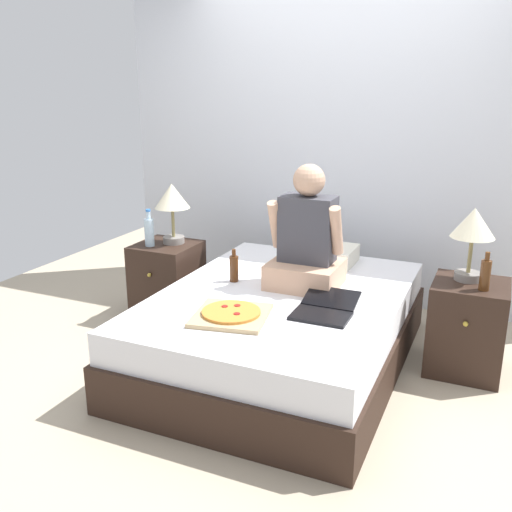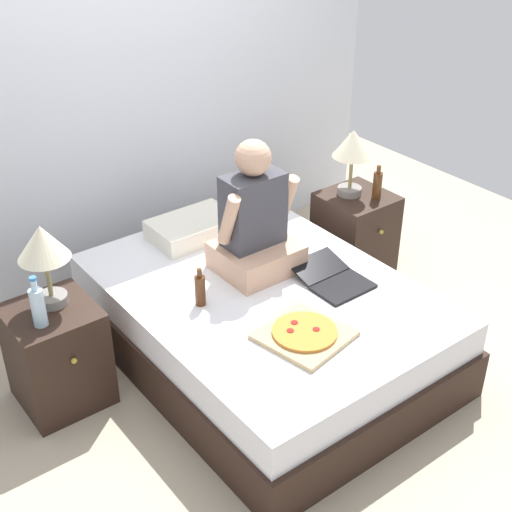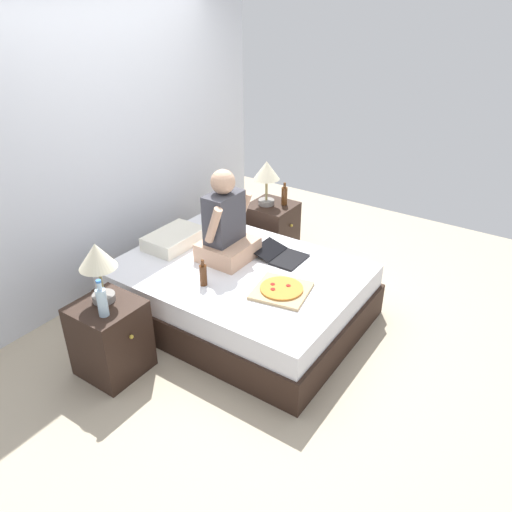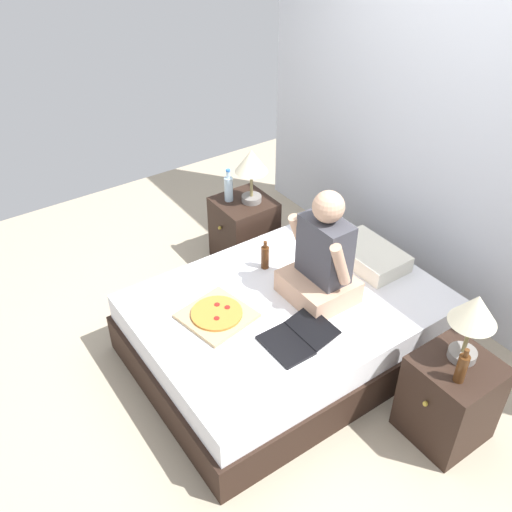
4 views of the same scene
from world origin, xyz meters
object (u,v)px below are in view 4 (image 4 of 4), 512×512
lamp_on_left_nightstand (251,165)px  person_seated (322,260)px  beer_bottle_on_bed (265,257)px  nightstand_left (244,231)px  beer_bottle (462,368)px  laptop (295,339)px  water_bottle (229,188)px  nightstand_right (449,398)px  pizza_box (217,315)px  bed (287,326)px  lamp_on_right_nightstand (474,314)px

lamp_on_left_nightstand → person_seated: 1.16m
person_seated → beer_bottle_on_bed: 0.51m
nightstand_left → beer_bottle: size_ratio=2.50×
laptop → beer_bottle_on_bed: (-0.71, 0.29, 0.07)m
person_seated → beer_bottle_on_bed: bearing=-165.2°
water_bottle → nightstand_right: water_bottle is taller
nightstand_left → nightstand_right: 2.16m
beer_bottle → laptop: (-0.81, -0.48, -0.17)m
nightstand_right → pizza_box: (-1.20, -0.85, 0.21)m
bed → person_seated: size_ratio=2.57×
pizza_box → beer_bottle_on_bed: 0.61m
bed → water_bottle: size_ratio=7.26×
bed → person_seated: (0.09, 0.19, 0.53)m
bed → nightstand_right: (1.08, 0.37, 0.05)m
beer_bottle → beer_bottle_on_bed: (-1.52, -0.20, -0.10)m
beer_bottle → pizza_box: beer_bottle is taller
water_bottle → lamp_on_right_nightstand: lamp_on_right_nightstand is taller
lamp_on_right_nightstand → person_seated: bearing=-166.8°
lamp_on_left_nightstand → laptop: 1.57m
laptop → bed: bearing=148.2°
beer_bottle_on_bed → bed: bearing=-11.5°
lamp_on_right_nightstand → laptop: bearing=-138.3°
nightstand_right → person_seated: (-0.99, -0.18, 0.48)m
lamp_on_left_nightstand → pizza_box: bearing=-44.3°
laptop → beer_bottle_on_bed: beer_bottle_on_bed is taller
water_bottle → lamp_on_right_nightstand: bearing=3.6°
nightstand_right → pizza_box: bearing=-144.5°
nightstand_left → lamp_on_left_nightstand: bearing=51.4°
beer_bottle_on_bed → beer_bottle: bearing=7.4°
water_bottle → pizza_box: water_bottle is taller
bed → pizza_box: pizza_box is taller
beer_bottle → lamp_on_right_nightstand: bearing=123.7°
lamp_on_right_nightstand → laptop: 1.03m
water_bottle → nightstand_right: size_ratio=0.48×
beer_bottle → person_seated: 1.07m
lamp_on_left_nightstand → water_bottle: (-0.12, -0.14, -0.22)m
nightstand_left → bed: bearing=-19.0°
beer_bottle → lamp_on_left_nightstand: bearing=176.1°
nightstand_left → beer_bottle: beer_bottle is taller
bed → beer_bottle: (1.15, 0.27, 0.44)m
laptop → lamp_on_right_nightstand: bearing=41.7°
water_bottle → beer_bottle_on_bed: bearing=-14.6°
nightstand_right → beer_bottle_on_bed: beer_bottle_on_bed is taller
person_seated → laptop: 0.55m
lamp_on_right_nightstand → pizza_box: lamp_on_right_nightstand is taller
lamp_on_right_nightstand → pizza_box: size_ratio=0.96×
water_bottle → beer_bottle_on_bed: water_bottle is taller
lamp_on_left_nightstand → person_seated: (1.13, -0.23, -0.14)m
lamp_on_left_nightstand → person_seated: size_ratio=0.58×
lamp_on_left_nightstand → beer_bottle: bearing=-3.9°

